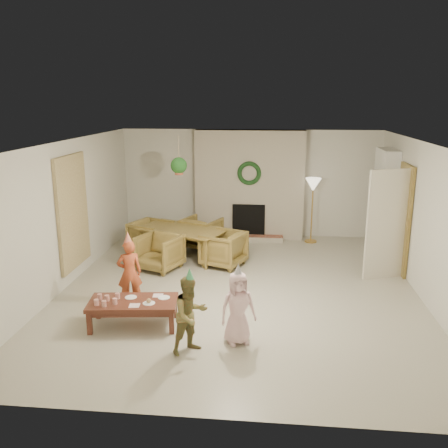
# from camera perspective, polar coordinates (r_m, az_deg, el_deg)

# --- Properties ---
(floor) EXTENTS (7.00, 7.00, 0.00)m
(floor) POSITION_cam_1_polar(r_m,az_deg,el_deg) (8.38, 1.78, -7.71)
(floor) COLOR #B7B29E
(floor) RESTS_ON ground
(ceiling) EXTENTS (7.00, 7.00, 0.00)m
(ceiling) POSITION_cam_1_polar(r_m,az_deg,el_deg) (7.79, 1.92, 9.57)
(ceiling) COLOR white
(ceiling) RESTS_ON wall_back
(wall_back) EXTENTS (7.00, 0.00, 7.00)m
(wall_back) POSITION_cam_1_polar(r_m,az_deg,el_deg) (11.42, 3.09, 4.84)
(wall_back) COLOR silver
(wall_back) RESTS_ON floor
(wall_front) EXTENTS (7.00, 0.00, 7.00)m
(wall_front) POSITION_cam_1_polar(r_m,az_deg,el_deg) (4.69, -1.20, -9.73)
(wall_front) COLOR silver
(wall_front) RESTS_ON floor
(wall_left) EXTENTS (0.00, 7.00, 7.00)m
(wall_left) POSITION_cam_1_polar(r_m,az_deg,el_deg) (8.72, -18.22, 1.07)
(wall_left) COLOR silver
(wall_left) RESTS_ON floor
(wall_right) EXTENTS (0.00, 7.00, 7.00)m
(wall_right) POSITION_cam_1_polar(r_m,az_deg,el_deg) (8.35, 22.85, 0.06)
(wall_right) COLOR silver
(wall_right) RESTS_ON floor
(fireplace_mass) EXTENTS (2.50, 0.40, 2.50)m
(fireplace_mass) POSITION_cam_1_polar(r_m,az_deg,el_deg) (11.22, 3.04, 4.67)
(fireplace_mass) COLOR #552C16
(fireplace_mass) RESTS_ON floor
(fireplace_hearth) EXTENTS (1.60, 0.30, 0.12)m
(fireplace_hearth) POSITION_cam_1_polar(r_m,az_deg,el_deg) (11.15, 2.87, -1.68)
(fireplace_hearth) COLOR maroon
(fireplace_hearth) RESTS_ON floor
(fireplace_firebox) EXTENTS (0.75, 0.12, 0.75)m
(fireplace_firebox) POSITION_cam_1_polar(r_m,az_deg,el_deg) (11.21, 2.94, 0.48)
(fireplace_firebox) COLOR black
(fireplace_firebox) RESTS_ON floor
(fireplace_wreath) EXTENTS (0.54, 0.10, 0.54)m
(fireplace_wreath) POSITION_cam_1_polar(r_m,az_deg,el_deg) (10.94, 3.00, 6.01)
(fireplace_wreath) COLOR #153818
(fireplace_wreath) RESTS_ON fireplace_mass
(floor_lamp_base) EXTENTS (0.28, 0.28, 0.03)m
(floor_lamp_base) POSITION_cam_1_polar(r_m,az_deg,el_deg) (11.23, 10.21, -2.01)
(floor_lamp_base) COLOR gold
(floor_lamp_base) RESTS_ON floor
(floor_lamp_post) EXTENTS (0.03, 0.03, 1.33)m
(floor_lamp_post) POSITION_cam_1_polar(r_m,az_deg,el_deg) (11.06, 10.36, 1.33)
(floor_lamp_post) COLOR gold
(floor_lamp_post) RESTS_ON floor
(floor_lamp_shade) EXTENTS (0.35, 0.35, 0.29)m
(floor_lamp_shade) POSITION_cam_1_polar(r_m,az_deg,el_deg) (10.93, 10.52, 4.60)
(floor_lamp_shade) COLOR beige
(floor_lamp_shade) RESTS_ON floor_lamp_post
(bookshelf_carcass) EXTENTS (0.30, 1.00, 2.20)m
(bookshelf_carcass) POSITION_cam_1_polar(r_m,az_deg,el_deg) (10.51, 18.41, 2.42)
(bookshelf_carcass) COLOR white
(bookshelf_carcass) RESTS_ON floor
(bookshelf_shelf_a) EXTENTS (0.30, 0.92, 0.03)m
(bookshelf_shelf_a) POSITION_cam_1_polar(r_m,az_deg,el_deg) (10.65, 18.03, -0.99)
(bookshelf_shelf_a) COLOR white
(bookshelf_shelf_a) RESTS_ON bookshelf_carcass
(bookshelf_shelf_b) EXTENTS (0.30, 0.92, 0.03)m
(bookshelf_shelf_b) POSITION_cam_1_polar(r_m,az_deg,el_deg) (10.56, 18.20, 1.10)
(bookshelf_shelf_b) COLOR white
(bookshelf_shelf_b) RESTS_ON bookshelf_carcass
(bookshelf_shelf_c) EXTENTS (0.30, 0.92, 0.03)m
(bookshelf_shelf_c) POSITION_cam_1_polar(r_m,az_deg,el_deg) (10.48, 18.37, 3.23)
(bookshelf_shelf_c) COLOR white
(bookshelf_shelf_c) RESTS_ON bookshelf_carcass
(bookshelf_shelf_d) EXTENTS (0.30, 0.92, 0.03)m
(bookshelf_shelf_d) POSITION_cam_1_polar(r_m,az_deg,el_deg) (10.41, 18.55, 5.39)
(bookshelf_shelf_d) COLOR white
(bookshelf_shelf_d) RESTS_ON bookshelf_carcass
(books_row_lower) EXTENTS (0.20, 0.40, 0.24)m
(books_row_lower) POSITION_cam_1_polar(r_m,az_deg,el_deg) (10.47, 18.15, -0.47)
(books_row_lower) COLOR #A1411D
(books_row_lower) RESTS_ON bookshelf_shelf_a
(books_row_mid) EXTENTS (0.20, 0.44, 0.24)m
(books_row_mid) POSITION_cam_1_polar(r_m,az_deg,el_deg) (10.57, 18.10, 1.91)
(books_row_mid) COLOR #235383
(books_row_mid) RESTS_ON bookshelf_shelf_b
(books_row_upper) EXTENTS (0.20, 0.36, 0.22)m
(books_row_upper) POSITION_cam_1_polar(r_m,az_deg,el_deg) (10.35, 18.44, 3.83)
(books_row_upper) COLOR gold
(books_row_upper) RESTS_ON bookshelf_shelf_c
(door_frame) EXTENTS (0.05, 0.86, 2.04)m
(door_frame) POSITION_cam_1_polar(r_m,az_deg,el_deg) (9.51, 20.46, 0.53)
(door_frame) COLOR olive
(door_frame) RESTS_ON floor
(door_leaf) EXTENTS (0.77, 0.32, 2.00)m
(door_leaf) POSITION_cam_1_polar(r_m,az_deg,el_deg) (9.07, 18.71, -0.11)
(door_leaf) COLOR beige
(door_leaf) RESTS_ON floor
(curtain_panel) EXTENTS (0.06, 1.20, 2.00)m
(curtain_panel) POSITION_cam_1_polar(r_m,az_deg,el_deg) (8.88, -17.47, 1.36)
(curtain_panel) COLOR #C9C08E
(curtain_panel) RESTS_ON wall_left
(dining_table) EXTENTS (2.02, 1.60, 0.62)m
(dining_table) POSITION_cam_1_polar(r_m,az_deg,el_deg) (9.90, -5.03, -2.31)
(dining_table) COLOR olive
(dining_table) RESTS_ON floor
(dining_chair_near) EXTENTS (0.97, 0.98, 0.69)m
(dining_chair_near) POSITION_cam_1_polar(r_m,az_deg,el_deg) (9.28, -7.69, -3.33)
(dining_chair_near) COLOR olive
(dining_chair_near) RESTS_ON floor
(dining_chair_far) EXTENTS (0.97, 0.98, 0.69)m
(dining_chair_far) POSITION_cam_1_polar(r_m,az_deg,el_deg) (10.52, -2.69, -1.06)
(dining_chair_far) COLOR olive
(dining_chair_far) RESTS_ON floor
(dining_chair_left) EXTENTS (0.98, 0.97, 0.69)m
(dining_chair_left) POSITION_cam_1_polar(r_m,az_deg,el_deg) (10.33, -8.63, -1.51)
(dining_chair_left) COLOR olive
(dining_chair_left) RESTS_ON floor
(dining_chair_right) EXTENTS (0.98, 0.97, 0.69)m
(dining_chair_right) POSITION_cam_1_polar(r_m,az_deg,el_deg) (9.41, -0.08, -2.95)
(dining_chair_right) COLOR olive
(dining_chair_right) RESTS_ON floor
(hanging_plant_cord) EXTENTS (0.01, 0.01, 0.70)m
(hanging_plant_cord) POSITION_cam_1_polar(r_m,az_deg,el_deg) (9.47, -5.41, 8.29)
(hanging_plant_cord) COLOR tan
(hanging_plant_cord) RESTS_ON ceiling
(hanging_plant_pot) EXTENTS (0.16, 0.16, 0.12)m
(hanging_plant_pot) POSITION_cam_1_polar(r_m,az_deg,el_deg) (9.52, -5.36, 6.20)
(hanging_plant_pot) COLOR #A14E33
(hanging_plant_pot) RESTS_ON hanging_plant_cord
(hanging_plant_foliage) EXTENTS (0.32, 0.32, 0.32)m
(hanging_plant_foliage) POSITION_cam_1_polar(r_m,az_deg,el_deg) (9.50, -5.37, 6.91)
(hanging_plant_foliage) COLOR #194D1A
(hanging_plant_foliage) RESTS_ON hanging_plant_pot
(coffee_table_top) EXTENTS (1.32, 0.77, 0.06)m
(coffee_table_top) POSITION_cam_1_polar(r_m,az_deg,el_deg) (7.09, -10.72, -9.13)
(coffee_table_top) COLOR #5C2C1E
(coffee_table_top) RESTS_ON floor
(coffee_table_apron) EXTENTS (1.21, 0.66, 0.08)m
(coffee_table_apron) POSITION_cam_1_polar(r_m,az_deg,el_deg) (7.12, -10.69, -9.63)
(coffee_table_apron) COLOR #5C2C1E
(coffee_table_apron) RESTS_ON floor
(coffee_leg_fl) EXTENTS (0.08, 0.08, 0.33)m
(coffee_leg_fl) POSITION_cam_1_polar(r_m,az_deg,el_deg) (7.07, -15.63, -11.25)
(coffee_leg_fl) COLOR #5C2C1E
(coffee_leg_fl) RESTS_ON floor
(coffee_leg_fr) EXTENTS (0.08, 0.08, 0.33)m
(coffee_leg_fr) POSITION_cam_1_polar(r_m,az_deg,el_deg) (6.87, -6.22, -11.53)
(coffee_leg_fr) COLOR #5C2C1E
(coffee_leg_fr) RESTS_ON floor
(coffee_leg_bl) EXTENTS (0.08, 0.08, 0.33)m
(coffee_leg_bl) POSITION_cam_1_polar(r_m,az_deg,el_deg) (7.52, -14.67, -9.58)
(coffee_leg_bl) COLOR #5C2C1E
(coffee_leg_bl) RESTS_ON floor
(coffee_leg_br) EXTENTS (0.08, 0.08, 0.33)m
(coffee_leg_br) POSITION_cam_1_polar(r_m,az_deg,el_deg) (7.33, -5.87, -9.78)
(coffee_leg_br) COLOR #5C2C1E
(coffee_leg_br) RESTS_ON floor
(cup_a) EXTENTS (0.08, 0.08, 0.09)m
(cup_a) POSITION_cam_1_polar(r_m,az_deg,el_deg) (7.03, -14.87, -8.95)
(cup_a) COLOR white
(cup_a) RESTS_ON coffee_table_top
(cup_b) EXTENTS (0.08, 0.08, 0.09)m
(cup_b) POSITION_cam_1_polar(r_m,az_deg,el_deg) (7.21, -14.51, -8.34)
(cup_b) COLOR white
(cup_b) RESTS_ON coffee_table_top
(cup_c) EXTENTS (0.08, 0.08, 0.09)m
(cup_c) POSITION_cam_1_polar(r_m,az_deg,el_deg) (6.96, -14.02, -9.13)
(cup_c) COLOR white
(cup_c) RESTS_ON coffee_table_top
(cup_d) EXTENTS (0.08, 0.08, 0.09)m
(cup_d) POSITION_cam_1_polar(r_m,az_deg,el_deg) (7.14, -13.68, -8.52)
(cup_d) COLOR white
(cup_d) RESTS_ON coffee_table_top
(cup_e) EXTENTS (0.08, 0.08, 0.09)m
(cup_e) POSITION_cam_1_polar(r_m,az_deg,el_deg) (7.00, -12.79, -8.92)
(cup_e) COLOR white
(cup_e) RESTS_ON coffee_table_top
(cup_f) EXTENTS (0.08, 0.08, 0.09)m
(cup_f) POSITION_cam_1_polar(r_m,az_deg,el_deg) (7.18, -12.49, -8.31)
(cup_f) COLOR white
(cup_f) RESTS_ON coffee_table_top
(plate_a) EXTENTS (0.19, 0.19, 0.01)m
(plate_a) POSITION_cam_1_polar(r_m,az_deg,el_deg) (7.19, -10.96, -8.51)
(plate_a) COLOR white
(plate_a) RESTS_ON coffee_table_top
(plate_b) EXTENTS (0.19, 0.19, 0.01)m
(plate_b) POSITION_cam_1_polar(r_m,az_deg,el_deg) (6.96, -8.88, -9.24)
(plate_b) COLOR white
(plate_b) RESTS_ON coffee_table_top
(plate_c) EXTENTS (0.19, 0.19, 0.01)m
(plate_c) POSITION_cam_1_polar(r_m,az_deg,el_deg) (7.11, -7.12, -8.64)
(plate_c) COLOR white
(plate_c) RESTS_ON coffee_table_top
(food_scoop) EXTENTS (0.08, 0.08, 0.07)m
(food_scoop) POSITION_cam_1_polar(r_m,az_deg,el_deg) (6.94, -8.89, -8.95)
(food_scoop) COLOR tan
(food_scoop) RESTS_ON plate_b
(napkin_left) EXTENTS (0.16, 0.16, 0.01)m
(napkin_left) POSITION_cam_1_polar(r_m,az_deg,el_deg) (6.92, -10.57, -9.47)
(napkin_left) COLOR #EEAFBB
(napkin_left) RESTS_ON coffee_table_top
(napkin_right) EXTENTS (0.16, 0.16, 0.01)m
(napkin_right) POSITION_cam_1_polar(r_m,az_deg,el_deg) (7.19, -7.82, -8.39)
(napkin_right) COLOR #EEAFBB
(napkin_right) RESTS_ON coffee_table_top
(child_red) EXTENTS (0.45, 0.38, 1.06)m
(child_red) POSITION_cam_1_polar(r_m,az_deg,el_deg) (7.74, -11.12, -5.70)
(child_red) COLOR #BA4B28
(child_red) RESTS_ON floor
(party_hat_red) EXTENTS (0.15, 0.15, 0.20)m
(party_hat_red) POSITION_cam_1_polar(r_m,az_deg,el_deg) (7.57, -11.33, -1.60)
(party_hat_red) COLOR gold
(party_hat_red) RESTS_ON child_red
(child_plaid) EXTENTS (0.63, 0.62, 1.03)m
(child_plaid) POSITION_cam_1_polar(r_m,az_deg,el_deg) (6.26, -4.01, -10.68)
(child_plaid) COLOR #995729
(child_plaid) RESTS_ON floor
(party_hat_plaid) EXTENTS (0.16, 0.16, 0.17)m
(party_hat_plaid) POSITION_cam_1_polar(r_m,az_deg,el_deg) (6.04, -4.10, -5.96)
(party_hat_plaid) COLOR #49AB6C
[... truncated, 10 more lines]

